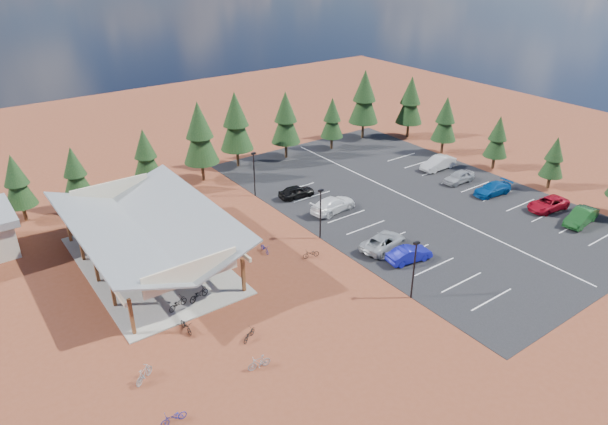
{
  "coord_description": "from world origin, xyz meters",
  "views": [
    {
      "loc": [
        -22.92,
        -33.92,
        25.59
      ],
      "look_at": [
        4.17,
        3.49,
        2.41
      ],
      "focal_mm": 32.0,
      "sensor_mm": 36.0,
      "label": 1
    }
  ],
  "objects_px": {
    "bike_6": "(173,233)",
    "bike_12": "(249,335)",
    "bike_9": "(144,374)",
    "car_1": "(409,254)",
    "bike_2": "(119,249)",
    "bike_13": "(259,362)",
    "lamp_post_2": "(254,171)",
    "bike_14": "(265,248)",
    "bike_0": "(178,303)",
    "bike_3": "(118,235)",
    "car_8": "(459,177)",
    "bike_pavilion": "(146,226)",
    "lamp_post_0": "(414,266)",
    "bike_8": "(186,326)",
    "car_3": "(333,204)",
    "car_7": "(493,189)",
    "car_2": "(383,242)",
    "car_9": "(438,163)",
    "lamp_post_1": "(320,211)",
    "bike_10": "(174,418)",
    "bike_7": "(165,229)",
    "bike_15": "(228,244)",
    "trash_bin_1": "(233,253)",
    "bike_1": "(124,280)",
    "trash_bin_0": "(216,249)",
    "bike_5": "(189,258)",
    "car_6": "(548,204)",
    "bike_4": "(199,294)",
    "car_5": "(581,217)",
    "bike_16": "(311,254)"
  },
  "relations": [
    {
      "from": "bike_1",
      "to": "bike_8",
      "type": "distance_m",
      "value": 8.61
    },
    {
      "from": "trash_bin_1",
      "to": "car_8",
      "type": "height_order",
      "value": "car_8"
    },
    {
      "from": "lamp_post_2",
      "to": "bike_14",
      "type": "xyz_separation_m",
      "value": [
        -5.7,
        -11.09,
        -2.56
      ]
    },
    {
      "from": "lamp_post_0",
      "to": "bike_8",
      "type": "distance_m",
      "value": 17.88
    },
    {
      "from": "car_1",
      "to": "bike_1",
      "type": "bearing_deg",
      "value": 71.68
    },
    {
      "from": "bike_1",
      "to": "car_3",
      "type": "relative_size",
      "value": 0.27
    },
    {
      "from": "bike_15",
      "to": "car_2",
      "type": "bearing_deg",
      "value": -157.05
    },
    {
      "from": "car_3",
      "to": "car_7",
      "type": "relative_size",
      "value": 1.14
    },
    {
      "from": "bike_2",
      "to": "bike_13",
      "type": "bearing_deg",
      "value": -158.24
    },
    {
      "from": "trash_bin_1",
      "to": "car_5",
      "type": "xyz_separation_m",
      "value": [
        31.52,
        -14.96,
        0.38
      ]
    },
    {
      "from": "bike_16",
      "to": "lamp_post_2",
      "type": "bearing_deg",
      "value": -178.74
    },
    {
      "from": "bike_7",
      "to": "bike_8",
      "type": "height_order",
      "value": "bike_7"
    },
    {
      "from": "bike_2",
      "to": "car_1",
      "type": "distance_m",
      "value": 26.29
    },
    {
      "from": "car_8",
      "to": "bike_0",
      "type": "bearing_deg",
      "value": -84.4
    },
    {
      "from": "bike_1",
      "to": "car_9",
      "type": "relative_size",
      "value": 0.3
    },
    {
      "from": "bike_5",
      "to": "car_7",
      "type": "distance_m",
      "value": 34.62
    },
    {
      "from": "car_9",
      "to": "trash_bin_0",
      "type": "bearing_deg",
      "value": -86.79
    },
    {
      "from": "bike_0",
      "to": "bike_13",
      "type": "bearing_deg",
      "value": 170.98
    },
    {
      "from": "trash_bin_0",
      "to": "bike_10",
      "type": "distance_m",
      "value": 19.51
    },
    {
      "from": "trash_bin_1",
      "to": "car_7",
      "type": "xyz_separation_m",
      "value": [
        30.24,
        -5.3,
        0.27
      ]
    },
    {
      "from": "bike_5",
      "to": "bike_8",
      "type": "xyz_separation_m",
      "value": [
        -4.13,
        -8.26,
        -0.19
      ]
    },
    {
      "from": "bike_1",
      "to": "bike_9",
      "type": "height_order",
      "value": "bike_9"
    },
    {
      "from": "bike_9",
      "to": "car_1",
      "type": "xyz_separation_m",
      "value": [
        24.57,
        0.31,
        0.21
      ]
    },
    {
      "from": "bike_0",
      "to": "car_7",
      "type": "relative_size",
      "value": 0.38
    },
    {
      "from": "bike_1",
      "to": "bike_15",
      "type": "height_order",
      "value": "bike_15"
    },
    {
      "from": "bike_2",
      "to": "trash_bin_1",
      "type": "bearing_deg",
      "value": -114.27
    },
    {
      "from": "car_2",
      "to": "car_9",
      "type": "bearing_deg",
      "value": -72.79
    },
    {
      "from": "car_8",
      "to": "bike_9",
      "type": "bearing_deg",
      "value": -77.33
    },
    {
      "from": "car_8",
      "to": "bike_pavilion",
      "type": "bearing_deg",
      "value": -96.03
    },
    {
      "from": "bike_10",
      "to": "car_3",
      "type": "bearing_deg",
      "value": 124.69
    },
    {
      "from": "bike_10",
      "to": "car_3",
      "type": "relative_size",
      "value": 0.3
    },
    {
      "from": "bike_3",
      "to": "car_1",
      "type": "bearing_deg",
      "value": -125.67
    },
    {
      "from": "bike_7",
      "to": "bike_10",
      "type": "xyz_separation_m",
      "value": [
        -8.78,
        -22.0,
        -0.23
      ]
    },
    {
      "from": "bike_7",
      "to": "bike_15",
      "type": "height_order",
      "value": "bike_7"
    },
    {
      "from": "lamp_post_1",
      "to": "bike_10",
      "type": "distance_m",
      "value": 24.33
    },
    {
      "from": "car_2",
      "to": "car_8",
      "type": "xyz_separation_m",
      "value": [
        17.89,
        6.03,
        0.01
      ]
    },
    {
      "from": "bike_8",
      "to": "bike_12",
      "type": "height_order",
      "value": "bike_8"
    },
    {
      "from": "bike_3",
      "to": "bike_6",
      "type": "xyz_separation_m",
      "value": [
        4.39,
        -2.67,
        0.01
      ]
    },
    {
      "from": "trash_bin_0",
      "to": "bike_15",
      "type": "distance_m",
      "value": 1.24
    },
    {
      "from": "lamp_post_0",
      "to": "bike_12",
      "type": "distance_m",
      "value": 13.76
    },
    {
      "from": "bike_9",
      "to": "bike_4",
      "type": "bearing_deg",
      "value": -83.49
    },
    {
      "from": "lamp_post_1",
      "to": "car_6",
      "type": "bearing_deg",
      "value": -21.71
    },
    {
      "from": "bike_0",
      "to": "bike_2",
      "type": "relative_size",
      "value": 1.05
    },
    {
      "from": "lamp_post_2",
      "to": "bike_5",
      "type": "bearing_deg",
      "value": -143.68
    },
    {
      "from": "bike_6",
      "to": "bike_12",
      "type": "bearing_deg",
      "value": 156.83
    },
    {
      "from": "bike_3",
      "to": "bike_7",
      "type": "height_order",
      "value": "bike_7"
    },
    {
      "from": "bike_7",
      "to": "bike_15",
      "type": "xyz_separation_m",
      "value": [
        3.66,
        -5.98,
        -0.11
      ]
    },
    {
      "from": "bike_0",
      "to": "bike_13",
      "type": "height_order",
      "value": "bike_0"
    },
    {
      "from": "lamp_post_0",
      "to": "car_7",
      "type": "relative_size",
      "value": 1.09
    },
    {
      "from": "bike_10",
      "to": "trash_bin_0",
      "type": "bearing_deg",
      "value": 146.51
    }
  ]
}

